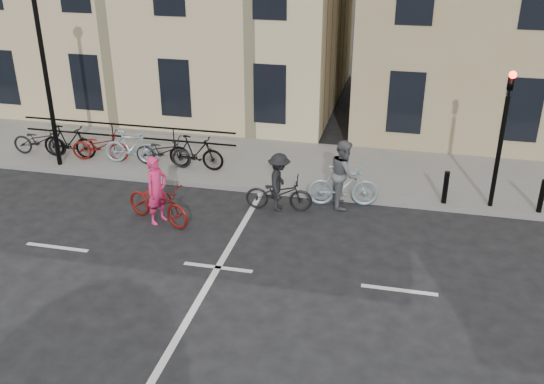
% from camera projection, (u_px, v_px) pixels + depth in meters
% --- Properties ---
extents(ground, '(120.00, 120.00, 0.00)m').
position_uv_depth(ground, '(218.00, 268.00, 13.58)').
color(ground, black).
rests_on(ground, ground).
extents(sidewalk, '(46.00, 4.00, 0.15)m').
position_uv_depth(sidewalk, '(156.00, 155.00, 19.66)').
color(sidewalk, slate).
rests_on(sidewalk, ground).
extents(traffic_light, '(0.18, 0.30, 3.90)m').
position_uv_depth(traffic_light, '(504.00, 123.00, 15.12)').
color(traffic_light, black).
rests_on(traffic_light, sidewalk).
extents(lamp_post, '(0.36, 0.36, 5.28)m').
position_uv_depth(lamp_post, '(43.00, 56.00, 17.31)').
color(lamp_post, black).
rests_on(lamp_post, sidewalk).
extents(bollard_east, '(0.14, 0.14, 0.90)m').
position_uv_depth(bollard_east, '(446.00, 187.00, 16.06)').
color(bollard_east, black).
rests_on(bollard_east, sidewalk).
extents(bollard_west, '(0.14, 0.14, 0.90)m').
position_uv_depth(bollard_west, '(542.00, 196.00, 15.58)').
color(bollard_west, black).
rests_on(bollard_west, sidewalk).
extents(parked_bikes, '(7.25, 1.23, 1.05)m').
position_uv_depth(parked_bikes, '(115.00, 146.00, 18.75)').
color(parked_bikes, black).
rests_on(parked_bikes, sidewalk).
extents(cyclist_pink, '(2.12, 1.38, 1.78)m').
position_uv_depth(cyclist_pink, '(158.00, 200.00, 15.33)').
color(cyclist_pink, maroon).
rests_on(cyclist_pink, ground).
extents(cyclist_grey, '(1.98, 1.01, 1.85)m').
position_uv_depth(cyclist_grey, '(344.00, 180.00, 16.14)').
color(cyclist_grey, '#91ADBE').
rests_on(cyclist_grey, ground).
extents(cyclist_dark, '(1.84, 1.08, 1.59)m').
position_uv_depth(cyclist_dark, '(279.00, 188.00, 15.96)').
color(cyclist_dark, black).
rests_on(cyclist_dark, ground).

